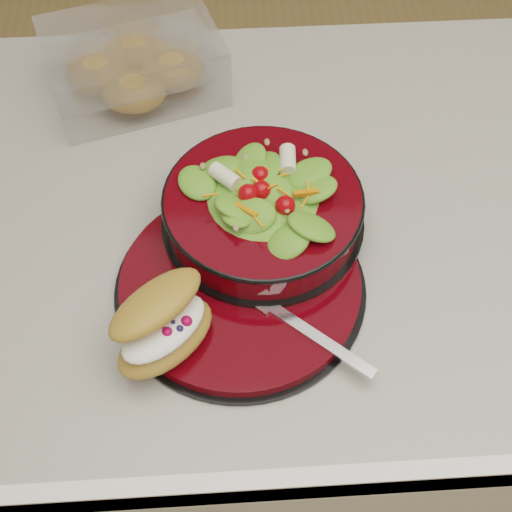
{
  "coord_description": "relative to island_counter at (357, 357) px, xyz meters",
  "views": [
    {
      "loc": [
        -0.22,
        -0.59,
        1.62
      ],
      "look_at": [
        -0.19,
        -0.11,
        0.94
      ],
      "focal_mm": 50.0,
      "sensor_mm": 36.0,
      "label": 1
    }
  ],
  "objects": [
    {
      "name": "croissant",
      "position": [
        -0.3,
        -0.2,
        0.5
      ],
      "size": [
        0.14,
        0.15,
        0.07
      ],
      "rotation": [
        0.0,
        0.0,
        0.73
      ],
      "color": "#B37A36",
      "rests_on": "dinner_plate"
    },
    {
      "name": "fork",
      "position": [
        -0.15,
        -0.2,
        0.47
      ],
      "size": [
        0.15,
        0.13,
        0.0
      ],
      "rotation": [
        0.0,
        0.0,
        0.85
      ],
      "color": "silver",
      "rests_on": "dinner_plate"
    },
    {
      "name": "island_counter",
      "position": [
        0.0,
        0.0,
        0.0
      ],
      "size": [
        1.24,
        0.74,
        0.9
      ],
      "color": "silver",
      "rests_on": "ground"
    },
    {
      "name": "pastry_box",
      "position": [
        -0.35,
        0.24,
        0.49
      ],
      "size": [
        0.28,
        0.24,
        0.09
      ],
      "rotation": [
        0.0,
        0.0,
        0.29
      ],
      "color": "white",
      "rests_on": "island_counter"
    },
    {
      "name": "salad_bowl",
      "position": [
        -0.18,
        -0.04,
        0.5
      ],
      "size": [
        0.25,
        0.25,
        0.1
      ],
      "rotation": [
        0.0,
        0.0,
        -0.26
      ],
      "color": "black",
      "rests_on": "dinner_plate"
    },
    {
      "name": "dinner_plate",
      "position": [
        -0.21,
        -0.13,
        0.46
      ],
      "size": [
        0.3,
        0.3,
        0.02
      ],
      "rotation": [
        0.0,
        0.0,
        -0.3
      ],
      "color": "black",
      "rests_on": "island_counter"
    }
  ]
}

